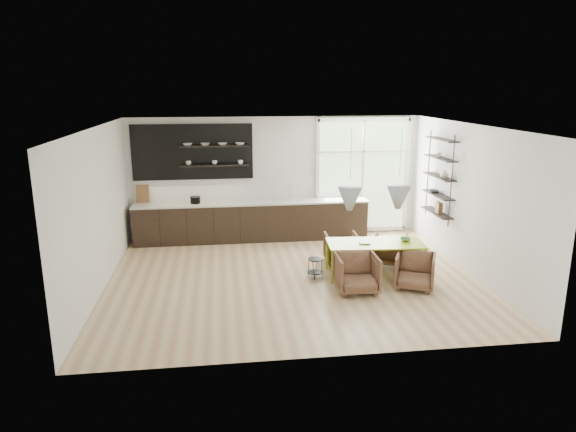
% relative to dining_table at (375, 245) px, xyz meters
% --- Properties ---
extents(room, '(7.02, 6.01, 2.91)m').
position_rel_dining_table_xyz_m(room, '(-1.02, 1.16, 0.84)').
color(room, beige).
rests_on(room, ground).
extents(kitchen_run, '(5.54, 0.69, 2.75)m').
position_rel_dining_table_xyz_m(kitchen_run, '(-2.29, 2.75, -0.03)').
color(kitchen_run, black).
rests_on(kitchen_run, ground).
extents(right_shelving, '(0.26, 1.22, 1.90)m').
position_rel_dining_table_xyz_m(right_shelving, '(1.76, 1.24, 1.03)').
color(right_shelving, black).
rests_on(right_shelving, ground).
extents(dining_table, '(1.89, 0.96, 0.67)m').
position_rel_dining_table_xyz_m(dining_table, '(0.00, 0.00, 0.00)').
color(dining_table, '#90B60C').
rests_on(dining_table, ground).
extents(armchair_back_left, '(0.70, 0.72, 0.62)m').
position_rel_dining_table_xyz_m(armchair_back_left, '(-0.46, 0.83, -0.31)').
color(armchair_back_left, brown).
rests_on(armchair_back_left, ground).
extents(armchair_back_right, '(0.88, 0.89, 0.62)m').
position_rel_dining_table_xyz_m(armchair_back_right, '(0.52, 0.60, -0.31)').
color(armchair_back_right, brown).
rests_on(armchair_back_right, ground).
extents(armchair_front_left, '(0.75, 0.77, 0.69)m').
position_rel_dining_table_xyz_m(armchair_front_left, '(-0.55, -0.73, -0.28)').
color(armchair_front_left, brown).
rests_on(armchair_front_left, ground).
extents(armchair_front_right, '(0.92, 0.93, 0.64)m').
position_rel_dining_table_xyz_m(armchair_front_right, '(0.55, -0.70, -0.30)').
color(armchair_front_right, brown).
rests_on(armchair_front_right, ground).
extents(wire_stool, '(0.30, 0.30, 0.38)m').
position_rel_dining_table_xyz_m(wire_stool, '(-1.16, 0.04, -0.38)').
color(wire_stool, black).
rests_on(wire_stool, ground).
extents(table_book, '(0.29, 0.34, 0.03)m').
position_rel_dining_table_xyz_m(table_book, '(-0.30, 0.06, 0.06)').
color(table_book, white).
rests_on(table_book, dining_table).
extents(table_bowl, '(0.25, 0.25, 0.06)m').
position_rel_dining_table_xyz_m(table_bowl, '(0.61, 0.02, 0.08)').
color(table_bowl, '#51825A').
rests_on(table_bowl, dining_table).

